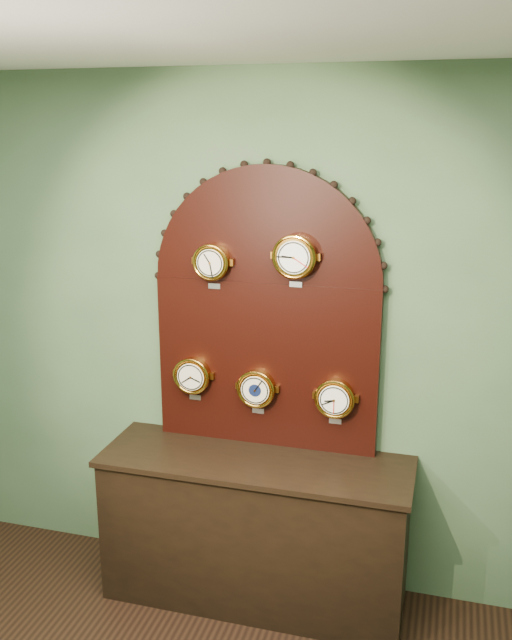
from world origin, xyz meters
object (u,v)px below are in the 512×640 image
(shop_counter, at_px, (255,532))
(hygrometer, at_px, (193,375))
(display_board, at_px, (266,302))
(roman_clock, at_px, (212,262))
(barometer, at_px, (257,388))
(tide_clock, at_px, (335,398))
(arabic_clock, at_px, (295,257))

(shop_counter, bearing_deg, hygrometer, 158.79)
(display_board, height_order, roman_clock, display_board)
(roman_clock, relative_size, barometer, 0.94)
(shop_counter, bearing_deg, tide_clock, 21.71)
(display_board, bearing_deg, barometer, -117.54)
(arabic_clock, height_order, tide_clock, arabic_clock)
(shop_counter, distance_m, tide_clock, 0.86)
(arabic_clock, distance_m, tide_clock, 0.76)
(hygrometer, bearing_deg, barometer, -0.04)
(arabic_clock, xyz_separation_m, tide_clock, (0.22, 0.00, -0.73))
(barometer, xyz_separation_m, tide_clock, (0.42, 0.00, -0.01))
(shop_counter, height_order, barometer, barometer)
(roman_clock, bearing_deg, barometer, -0.14)
(roman_clock, distance_m, hygrometer, 0.64)
(shop_counter, xyz_separation_m, arabic_clock, (0.16, 0.15, 1.48))
(display_board, distance_m, hygrometer, 0.58)
(shop_counter, xyz_separation_m, barometer, (-0.03, 0.15, 0.76))
(display_board, bearing_deg, shop_counter, -90.00)
(display_board, bearing_deg, roman_clock, -166.53)
(display_board, distance_m, tide_clock, 0.61)
(arabic_clock, bearing_deg, roman_clock, 179.89)
(roman_clock, height_order, tide_clock, roman_clock)
(barometer, bearing_deg, roman_clock, 179.86)
(hygrometer, distance_m, barometer, 0.36)
(roman_clock, bearing_deg, arabic_clock, -0.11)
(roman_clock, bearing_deg, tide_clock, -0.04)
(roman_clock, height_order, barometer, roman_clock)
(barometer, bearing_deg, arabic_clock, -0.07)
(hygrometer, bearing_deg, tide_clock, -0.01)
(barometer, bearing_deg, tide_clock, 0.02)
(barometer, distance_m, tide_clock, 0.42)
(roman_clock, distance_m, tide_clock, 0.95)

